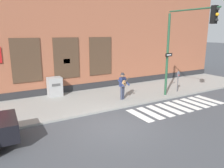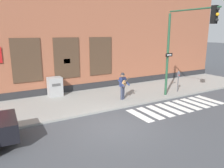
# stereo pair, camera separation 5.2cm
# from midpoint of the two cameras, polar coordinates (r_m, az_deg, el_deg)

# --- Properties ---
(ground_plane) EXTENTS (160.00, 160.00, 0.00)m
(ground_plane) POSITION_cam_midpoint_polar(r_m,az_deg,el_deg) (9.81, 0.80, -11.10)
(ground_plane) COLOR #424449
(sidewalk) EXTENTS (28.00, 4.43, 0.10)m
(sidewalk) POSITION_cam_midpoint_polar(r_m,az_deg,el_deg) (13.21, -8.16, -4.49)
(sidewalk) COLOR gray
(sidewalk) RESTS_ON ground
(building_backdrop) EXTENTS (28.00, 4.06, 8.52)m
(building_backdrop) POSITION_cam_midpoint_polar(r_m,az_deg,el_deg) (16.59, -14.19, 13.60)
(building_backdrop) COLOR #99563D
(building_backdrop) RESTS_ON ground
(crosswalk) EXTENTS (5.78, 1.90, 0.01)m
(crosswalk) POSITION_cam_midpoint_polar(r_m,az_deg,el_deg) (12.84, 17.01, -5.69)
(crosswalk) COLOR silver
(crosswalk) RESTS_ON ground
(busker) EXTENTS (0.78, 0.67, 1.62)m
(busker) POSITION_cam_midpoint_polar(r_m,az_deg,el_deg) (13.07, 2.98, -0.15)
(busker) COLOR #33384C
(busker) RESTS_ON sidewalk
(traffic_light) EXTENTS (0.73, 3.20, 5.27)m
(traffic_light) POSITION_cam_midpoint_polar(r_m,az_deg,el_deg) (13.41, 18.62, 11.31)
(traffic_light) COLOR #234C33
(traffic_light) RESTS_ON sidewalk
(parking_meter) EXTENTS (0.13, 0.11, 1.44)m
(parking_meter) POSITION_cam_midpoint_polar(r_m,az_deg,el_deg) (15.43, 17.02, 1.46)
(parking_meter) COLOR #47474C
(parking_meter) RESTS_ON sidewalk
(utility_box) EXTENTS (0.87, 0.70, 1.20)m
(utility_box) POSITION_cam_midpoint_polar(r_m,az_deg,el_deg) (14.36, -14.57, -0.65)
(utility_box) COLOR #9E9E9E
(utility_box) RESTS_ON sidewalk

